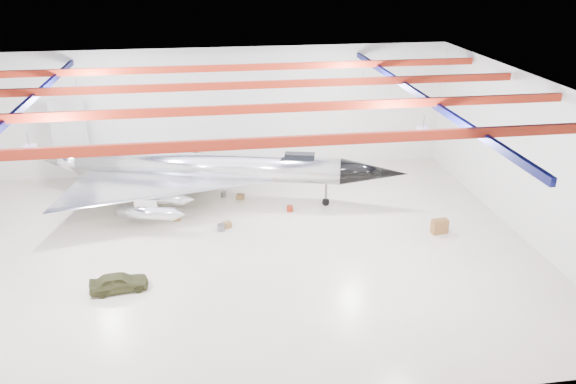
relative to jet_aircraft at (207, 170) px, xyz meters
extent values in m
plane|color=beige|center=(1.63, -8.20, -2.61)|extent=(40.00, 40.00, 0.00)
plane|color=silver|center=(1.63, 6.80, 2.89)|extent=(40.00, 0.00, 40.00)
plane|color=silver|center=(21.63, -8.20, 2.89)|extent=(0.00, 30.00, 30.00)
plane|color=#0A0F38|center=(1.63, -8.20, 8.39)|extent=(40.00, 40.00, 0.00)
cube|color=maroon|center=(1.63, -17.20, 7.79)|extent=(39.50, 0.25, 0.50)
cube|color=maroon|center=(1.63, -11.20, 7.79)|extent=(39.50, 0.25, 0.50)
cube|color=maroon|center=(1.63, -5.20, 7.79)|extent=(39.50, 0.25, 0.50)
cube|color=maroon|center=(1.63, 0.80, 7.79)|extent=(39.50, 0.25, 0.50)
cube|color=#0B0D45|center=(-10.37, -8.20, 7.49)|extent=(0.25, 29.50, 0.40)
cube|color=#0B0D45|center=(13.63, -8.20, 7.49)|extent=(0.25, 29.50, 0.40)
cube|color=silver|center=(-8.37, -14.20, 7.09)|extent=(0.55, 0.55, 0.25)
cube|color=silver|center=(11.63, -14.20, 7.09)|extent=(0.55, 0.55, 0.25)
cube|color=silver|center=(-8.37, -2.20, 7.09)|extent=(0.55, 0.55, 0.25)
cube|color=silver|center=(11.63, -2.20, 7.09)|extent=(0.55, 0.55, 0.25)
cylinder|color=silver|center=(0.06, -0.01, 0.30)|extent=(20.64, 7.14, 2.08)
cone|color=black|center=(12.63, -3.22, 0.30)|extent=(5.54, 3.29, 2.08)
cone|color=silver|center=(-11.52, 2.93, 0.30)|extent=(3.53, 2.78, 2.08)
cube|color=silver|center=(-10.51, 2.68, 3.00)|extent=(2.85, 0.84, 4.67)
cube|color=black|center=(7.10, -1.81, 1.39)|extent=(2.42, 1.37, 0.52)
cylinder|color=silver|center=(-4.37, -4.78, -1.15)|extent=(4.05, 1.88, 0.93)
cylinder|color=silver|center=(-3.73, -2.26, -1.15)|extent=(4.05, 1.88, 0.93)
cylinder|color=silver|center=(-2.19, 3.77, -1.15)|extent=(4.05, 1.88, 0.93)
cylinder|color=silver|center=(-1.55, 6.29, -1.15)|extent=(4.05, 1.88, 0.93)
cylinder|color=#59595B|center=(9.11, -2.32, -1.67)|extent=(0.19, 0.19, 1.87)
cylinder|color=black|center=(9.11, -2.32, -2.31)|extent=(0.62, 0.36, 0.58)
cylinder|color=#59595B|center=(-4.61, -1.50, -1.67)|extent=(0.19, 0.19, 1.87)
cylinder|color=black|center=(-4.61, -1.50, -2.31)|extent=(0.62, 0.36, 0.58)
cylinder|color=#59595B|center=(-3.33, 3.53, -1.67)|extent=(0.19, 0.19, 1.87)
cylinder|color=black|center=(-3.33, 3.53, -2.31)|extent=(0.62, 0.36, 0.58)
imported|color=#38391C|center=(-5.46, -12.31, -2.03)|extent=(3.52, 1.78, 1.15)
cube|color=brown|center=(16.12, -8.10, -2.08)|extent=(1.20, 0.69, 1.05)
cube|color=olive|center=(-2.41, -3.33, -2.42)|extent=(0.57, 0.47, 0.38)
cube|color=maroon|center=(-1.94, 0.13, -2.44)|extent=(0.58, 0.53, 0.34)
cylinder|color=#59595B|center=(0.79, -5.44, -2.37)|extent=(0.68, 0.68, 0.48)
cube|color=olive|center=(2.54, -0.11, -2.40)|extent=(0.73, 0.66, 0.42)
cube|color=#59595B|center=(-5.33, -1.99, -2.45)|extent=(0.47, 0.40, 0.30)
cylinder|color=maroon|center=(6.16, -2.95, -2.39)|extent=(0.60, 0.60, 0.43)
cube|color=olive|center=(1.23, -5.00, -2.39)|extent=(0.70, 0.60, 0.43)
cylinder|color=#59595B|center=(1.22, 0.61, -2.41)|extent=(0.48, 0.48, 0.40)
camera|label=1|loc=(0.23, -41.62, 15.96)|focal=35.00mm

